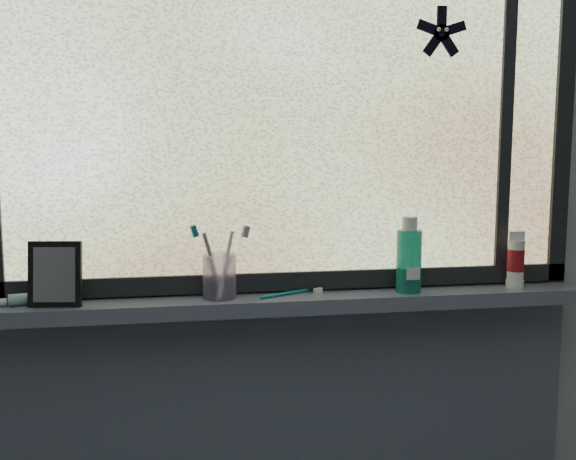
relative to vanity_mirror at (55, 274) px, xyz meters
The scene contains 13 objects.
wall_back 0.64m from the vanity_mirror, ahead, with size 3.00×0.01×2.50m, color #9EA3A8.
windowsill 0.62m from the vanity_mirror, ahead, with size 1.62×0.14×0.04m, color #50596B.
window_pane 0.75m from the vanity_mirror, ahead, with size 1.50×0.01×1.00m, color silver.
frame_bottom 0.62m from the vanity_mirror, ahead, with size 1.60×0.03×0.05m, color black.
frame_right 1.46m from the vanity_mirror, ahead, with size 0.05×0.03×1.10m, color black.
frame_mullion 1.29m from the vanity_mirror, ahead, with size 0.04×0.03×1.00m, color black.
starfish_sticker 1.19m from the vanity_mirror, ahead, with size 0.15×0.02×0.15m, color black, non-canonical shape.
vanity_mirror is the anchor object (origin of this frame).
toothpaste_tube 0.10m from the vanity_mirror, 165.36° to the left, with size 0.17×0.04×0.03m, color silver, non-canonical shape.
toothbrush_cup 0.41m from the vanity_mirror, ahead, with size 0.09×0.09×0.11m, color #BFAAE0.
toothbrush_lying 0.59m from the vanity_mirror, ahead, with size 0.20×0.02×0.01m, color #0D7973, non-canonical shape.
mouthwash_bottle 0.92m from the vanity_mirror, ahead, with size 0.07×0.07×0.17m, color #1C9179.
cream_tube 1.24m from the vanity_mirror, ahead, with size 0.05×0.05×0.11m, color silver.
Camera 1 is at (-0.30, -0.42, 1.41)m, focal length 40.00 mm.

